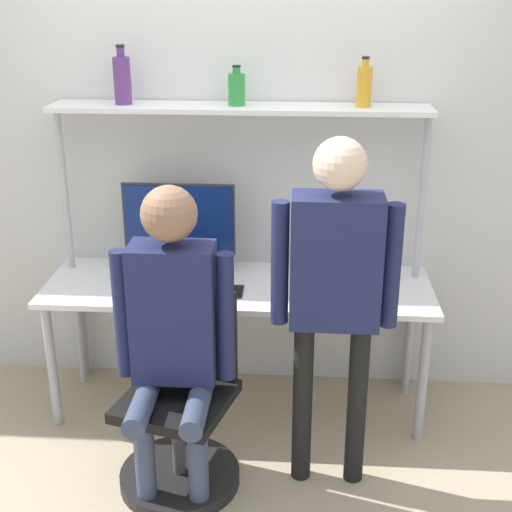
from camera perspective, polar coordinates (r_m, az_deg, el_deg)
The scene contains 13 objects.
ground_plane at distance 3.78m, azimuth -1.83°, elevation -14.43°, with size 12.00×12.00×0.00m, color tan.
wall_back at distance 3.84m, azimuth -1.04°, elevation 8.41°, with size 8.00×0.06×2.70m.
desk at distance 3.74m, azimuth -1.43°, elevation -3.27°, with size 2.01×0.63×0.72m.
shelf_unit at distance 3.66m, azimuth -1.29°, elevation 8.74°, with size 1.91×0.27×1.62m.
monitor at distance 3.78m, azimuth -6.18°, elevation 2.49°, with size 0.59×0.23×0.50m.
laptop at distance 3.65m, azimuth -5.81°, elevation -1.81°, with size 0.30×0.21×0.22m.
cell_phone at distance 3.62m, azimuth -1.66°, elevation -2.85°, with size 0.07×0.15×0.01m.
office_chair at distance 3.40m, azimuth -5.97°, elevation -13.40°, with size 0.57×0.57×0.92m.
person_seated at distance 3.07m, azimuth -6.71°, elevation -5.15°, with size 0.53×0.48×1.43m.
person_standing at distance 3.03m, azimuth 6.35°, elevation -1.57°, with size 0.55×0.22×1.63m.
bottle_purple at distance 3.70m, azimuth -10.66°, elevation 13.73°, with size 0.09×0.09×0.29m.
bottle_green at distance 3.61m, azimuth -1.56°, elevation 13.25°, with size 0.08×0.08×0.20m.
bottle_amber at distance 3.60m, azimuth 8.65°, elevation 13.32°, with size 0.07×0.07×0.24m.
Camera 1 is at (0.33, -3.05, 2.21)m, focal length 50.00 mm.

